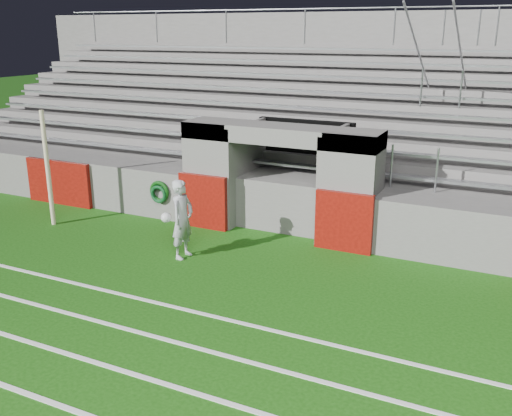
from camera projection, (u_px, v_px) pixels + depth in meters
The scene contains 5 objects.
ground at pixel (206, 286), 10.97m from camera, with size 90.00×90.00×0.00m, color #15480C.
field_post at pixel (48, 169), 14.05m from camera, with size 0.11×0.11×2.89m, color beige.
stadium_structure at pixel (338, 141), 17.38m from camera, with size 26.00×8.48×5.42m.
goalkeeper_with_ball at pixel (182, 219), 12.14m from camera, with size 0.65×0.64×1.73m.
hose_coil at pixel (159, 193), 14.55m from camera, with size 0.57×0.15×0.58m.
Camera 1 is at (5.21, -8.61, 4.71)m, focal length 40.00 mm.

